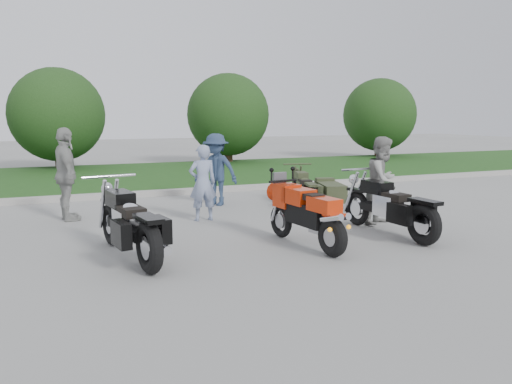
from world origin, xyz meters
name	(u,v)px	position (x,y,z in m)	size (l,w,h in m)	color
ground	(269,246)	(0.00, 0.00, 0.00)	(80.00, 80.00, 0.00)	#979792
curb	(182,192)	(0.00, 6.00, 0.07)	(60.00, 0.30, 0.15)	#9F9C96
grass_strip	(153,175)	(0.00, 10.15, 0.07)	(60.00, 8.00, 0.14)	#29561D
tree_mid_left	(57,115)	(-3.00, 13.50, 2.19)	(3.60, 3.60, 4.00)	#3F2B1C
tree_mid_right	(228,115)	(4.00, 13.50, 2.19)	(3.60, 3.60, 4.00)	#3F2B1C
tree_far_right	(379,115)	(12.00, 13.50, 2.19)	(3.60, 3.60, 4.00)	#3F2B1C
sportbike_red	(307,213)	(0.55, -0.29, 0.58)	(0.53, 2.08, 0.99)	black
cruiser_left	(131,227)	(-2.26, 0.06, 0.51)	(0.71, 2.58, 1.00)	black
cruiser_right	(392,209)	(2.37, -0.18, 0.49)	(0.53, 2.49, 0.96)	black
cruiser_sidecar	(320,191)	(2.60, 2.89, 0.38)	(1.33, 2.06, 0.81)	black
person_stripe	(203,183)	(-0.44, 2.41, 0.79)	(0.58, 0.38, 1.58)	#8290B0
person_grey	(383,181)	(2.82, 0.74, 0.88)	(0.86, 0.67, 1.76)	gray
person_denim	(216,170)	(0.37, 4.02, 0.87)	(1.13, 0.65, 1.74)	navy
person_back	(66,174)	(-3.04, 3.48, 0.97)	(1.13, 0.47, 1.94)	#969792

